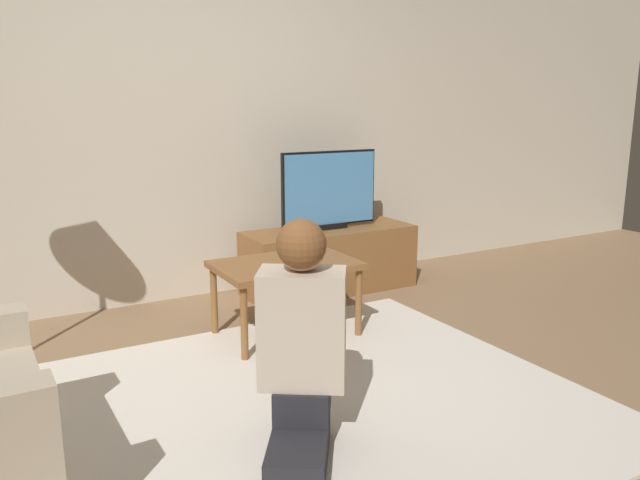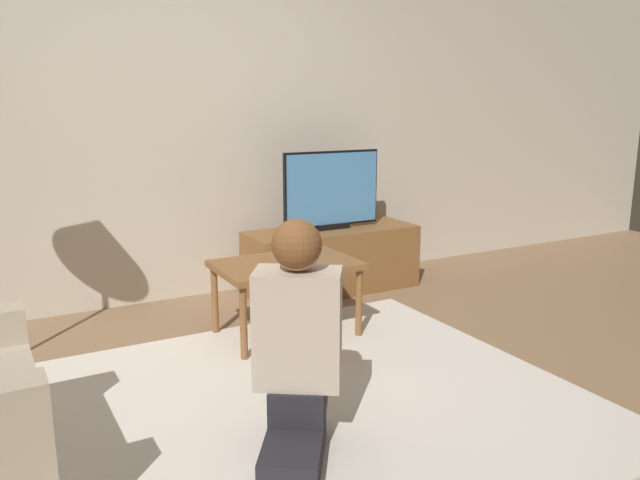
% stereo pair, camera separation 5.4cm
% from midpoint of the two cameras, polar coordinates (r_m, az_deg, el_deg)
% --- Properties ---
extents(ground_plane, '(10.00, 10.00, 0.00)m').
position_cam_midpoint_polar(ground_plane, '(2.97, -1.03, -15.07)').
color(ground_plane, '#896B4C').
extents(wall_back, '(10.00, 0.06, 2.60)m').
position_cam_midpoint_polar(wall_back, '(4.43, -13.01, 11.25)').
color(wall_back, beige).
rests_on(wall_back, ground_plane).
extents(rug, '(2.53, 2.20, 0.02)m').
position_cam_midpoint_polar(rug, '(2.96, -1.03, -14.94)').
color(rug, silver).
rests_on(rug, ground_plane).
extents(tv_stand, '(1.27, 0.46, 0.47)m').
position_cam_midpoint_polar(tv_stand, '(4.61, 1.42, -1.81)').
color(tv_stand, brown).
rests_on(tv_stand, ground_plane).
extents(tv, '(0.76, 0.08, 0.57)m').
position_cam_midpoint_polar(tv, '(4.51, 1.44, 4.62)').
color(tv, black).
rests_on(tv, tv_stand).
extents(coffee_table, '(0.81, 0.54, 0.46)m').
position_cam_midpoint_polar(coffee_table, '(3.66, -2.70, -2.80)').
color(coffee_table, brown).
rests_on(coffee_table, ground_plane).
extents(person_kneeling, '(0.64, 0.79, 0.93)m').
position_cam_midpoint_polar(person_kneeling, '(2.48, -1.43, -8.78)').
color(person_kneeling, '#232328').
rests_on(person_kneeling, rug).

